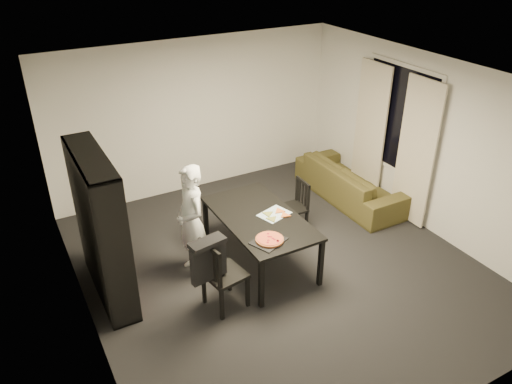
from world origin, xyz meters
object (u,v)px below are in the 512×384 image
dining_table (260,221)px  baking_tray (269,241)px  pepperoni_pizza (270,239)px  person (191,222)px  chair_left (218,271)px  bookshelf (101,228)px  sofa (350,182)px  chair_right (297,203)px

dining_table → baking_tray: 0.60m
pepperoni_pizza → person: bearing=131.0°
chair_left → bookshelf: bearing=38.8°
pepperoni_pizza → chair_left: bearing=-177.8°
baking_tray → pepperoni_pizza: 0.02m
dining_table → pepperoni_pizza: (-0.18, -0.57, 0.09)m
baking_tray → sofa: size_ratio=0.19×
person → sofa: bearing=100.5°
dining_table → pepperoni_pizza: 0.60m
sofa → bookshelf: bearing=96.3°
dining_table → chair_right: 1.02m
chair_left → person: (0.01, 0.83, 0.23)m
chair_right → dining_table: bearing=-60.7°
chair_left → pepperoni_pizza: chair_left is taller
sofa → chair_right: bearing=106.2°
chair_left → sofa: size_ratio=0.45×
chair_right → baking_tray: 1.51m
person → baking_tray: (0.69, -0.80, -0.05)m
bookshelf → baking_tray: bearing=-27.8°
bookshelf → chair_right: 2.91m
person → baking_tray: size_ratio=3.90×
pepperoni_pizza → bookshelf: bearing=152.4°
dining_table → chair_right: bearing=26.8°
chair_right → baking_tray: bearing=-44.3°
chair_right → chair_left: bearing=-57.1°
sofa → pepperoni_pizza: bearing=120.3°
dining_table → baking_tray: (-0.19, -0.57, 0.07)m
chair_right → person: (-1.77, -0.21, 0.31)m
person → pepperoni_pizza: 1.07m
chair_right → sofa: chair_right is taller
baking_tray → sofa: bearing=30.2°
pepperoni_pizza → sofa: size_ratio=0.16×
bookshelf → sofa: (4.19, 0.46, -0.64)m
bookshelf → chair_right: size_ratio=2.32×
person → baking_tray: person is taller
bookshelf → person: 1.12m
dining_table → chair_left: (-0.89, -0.59, -0.11)m
person → chair_right: bearing=96.4°
chair_left → person: bearing=-10.4°
chair_left → baking_tray: size_ratio=2.41×
chair_left → person: 0.86m
dining_table → chair_left: size_ratio=1.81×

